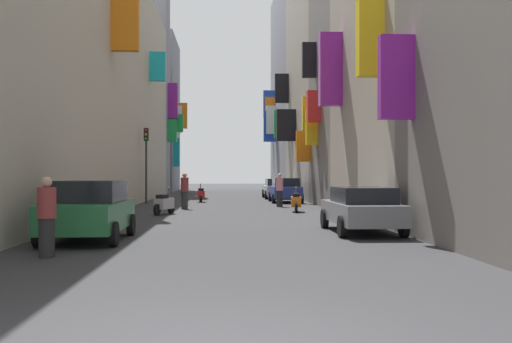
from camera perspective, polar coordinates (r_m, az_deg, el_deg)
ground_plane at (r=35.90m, az=-2.92°, el=-2.98°), size 140.00×140.00×0.00m
building_left_near at (r=29.71m, az=-18.76°, el=9.72°), size 7.18×44.58×13.70m
building_left_mid_a at (r=53.43m, az=-11.60°, el=8.30°), size 7.26×3.58×19.33m
building_left_mid_c at (r=61.88m, az=-10.38°, el=5.30°), size 7.19×9.56×15.39m
building_right_mid_a at (r=24.71m, az=16.31°, el=10.95°), size 6.97×10.93×13.02m
building_right_mid_b at (r=33.53m, az=11.07°, el=9.73°), size 6.85×7.36×15.06m
building_right_mid_c at (r=44.20m, az=7.72°, el=11.72°), size 7.36×13.55×21.77m
building_right_far at (r=58.72m, az=4.97°, el=7.93°), size 7.26×16.60×20.13m
parked_car_silver at (r=41.97m, az=2.01°, el=-1.58°), size 1.89×4.42×1.39m
parked_car_grey at (r=17.74m, az=10.03°, el=-3.47°), size 1.86×4.33×1.33m
parked_car_blue at (r=36.15m, az=2.82°, el=-1.74°), size 1.83×4.15×1.47m
parked_car_green at (r=15.95m, az=-15.62°, el=-3.51°), size 1.91×3.95×1.55m
scooter_red at (r=36.63m, az=-5.30°, el=-2.20°), size 0.53×1.77×1.13m
scooter_orange at (r=27.04m, az=3.85°, el=-2.90°), size 0.54×1.82×1.13m
scooter_silver at (r=25.54m, az=-8.77°, el=-3.05°), size 0.79×1.71×1.13m
pedestrian_crossing at (r=13.02m, az=-19.36°, el=-4.15°), size 0.50×0.50×1.66m
pedestrian_near_left at (r=29.32m, az=-6.83°, el=-1.85°), size 0.50×0.50×1.78m
pedestrian_near_right at (r=31.25m, az=2.26°, el=-1.79°), size 0.38×0.38×1.74m
traffic_light_near_corner at (r=35.22m, az=-10.44°, el=1.82°), size 0.26×0.34×4.39m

